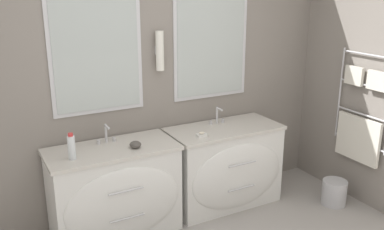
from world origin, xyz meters
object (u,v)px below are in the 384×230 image
at_px(vanity_right, 225,166).
at_px(toiletry_bottle, 72,147).
at_px(amenity_bowl, 135,145).
at_px(waste_bin, 334,192).
at_px(vanity_left, 115,191).

distance_m(vanity_right, toiletry_bottle, 1.58).
distance_m(amenity_bowl, waste_bin, 2.11).
distance_m(vanity_right, waste_bin, 1.14).
xyz_separation_m(toiletry_bottle, amenity_bowl, (0.53, -0.01, -0.07)).
distance_m(vanity_left, toiletry_bottle, 0.61).
bearing_deg(waste_bin, vanity_right, 150.83).
relative_size(vanity_right, waste_bin, 4.39).
xyz_separation_m(vanity_right, waste_bin, (0.97, -0.54, -0.28)).
bearing_deg(vanity_right, toiletry_bottle, -177.92).
height_order(toiletry_bottle, waste_bin, toiletry_bottle).
relative_size(toiletry_bottle, amenity_bowl, 2.19).
height_order(vanity_left, toiletry_bottle, toiletry_bottle).
distance_m(toiletry_bottle, amenity_bowl, 0.54).
relative_size(amenity_bowl, waste_bin, 0.39).
bearing_deg(vanity_left, amenity_bowl, -20.88).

